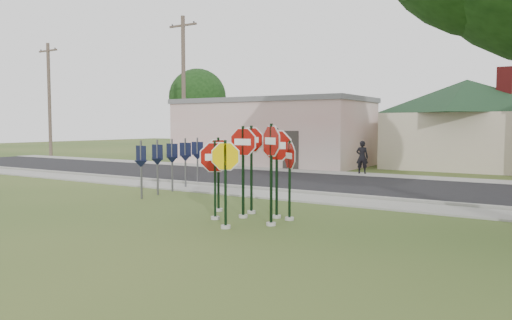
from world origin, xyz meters
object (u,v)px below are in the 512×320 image
Objects in this scene: stop_sign_yellow at (225,174)px; pedestrian at (362,157)px; stop_sign_left at (215,169)px; stop_sign_center at (243,158)px; utility_pole_near at (184,87)px.

stop_sign_yellow reaches higher than pedestrian.
stop_sign_left is 1.34× the size of pedestrian.
pedestrian is at bearing 96.53° from stop_sign_center.
utility_pole_near is (-13.38, 14.32, 3.61)m from stop_sign_left.
stop_sign_left is at bearing -46.95° from utility_pole_near.
utility_pole_near is at bearing -11.68° from pedestrian.
pedestrian is at bearing 97.56° from stop_sign_yellow.
stop_sign_center reaches higher than stop_sign_left.
stop_sign_center is at bearing 50.44° from stop_sign_left.
stop_sign_center is 1.16× the size of stop_sign_yellow.
stop_sign_left is 19.93m from utility_pole_near.
stop_sign_yellow is (0.42, -1.39, -0.28)m from stop_sign_center.
stop_sign_left is 13.69m from pedestrian.
pedestrian is at bearing -3.11° from utility_pole_near.
stop_sign_center is 19.80m from utility_pole_near.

